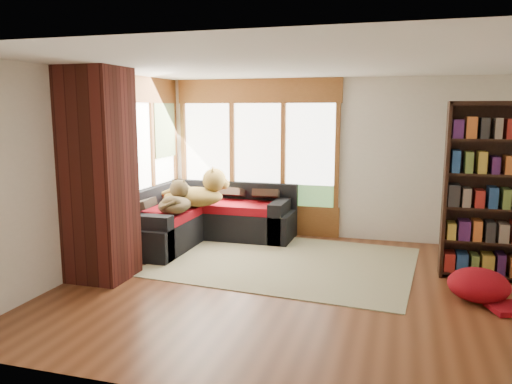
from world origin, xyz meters
The scene contains 16 objects.
floor centered at (0.00, 0.00, 0.00)m, with size 5.50×5.50×0.00m, color #582E18.
ceiling centered at (0.00, 0.00, 2.60)m, with size 5.50×5.50×0.00m, color white.
wall_back centered at (0.00, 2.50, 1.30)m, with size 5.50×0.04×2.60m, color silver.
wall_front centered at (0.00, -2.50, 1.30)m, with size 5.50×0.04×2.60m, color silver.
wall_left centered at (-2.75, 0.00, 1.30)m, with size 0.04×5.00×2.60m, color silver.
windows_back centered at (-1.20, 2.47, 1.35)m, with size 2.82×0.10×1.90m.
windows_left centered at (-2.72, 1.20, 1.35)m, with size 0.10×2.62×1.90m.
roller_blind centered at (-2.69, 2.03, 1.75)m, with size 0.03×0.72×0.90m, color #7B9860.
brick_chimney centered at (-2.40, -0.35, 1.30)m, with size 0.70×0.70×2.60m, color #471914.
sectional_sofa centered at (-1.95, 1.70, 0.30)m, with size 2.20×2.20×0.80m.
area_rug centered at (-0.35, 0.93, 0.01)m, with size 3.44×2.63×0.01m, color beige.
bookshelf centered at (2.14, 0.96, 1.10)m, with size 0.94×0.31×2.20m.
pouf centered at (2.03, 0.14, 0.19)m, with size 0.66×0.66×0.36m, color maroon.
dog_tan centered at (-1.89, 1.53, 0.80)m, with size 1.08×0.86×0.53m.
dog_brindle centered at (-2.03, 1.01, 0.74)m, with size 0.56×0.80×0.41m.
throw_pillows centered at (-1.86, 1.75, 0.76)m, with size 1.98×1.68×0.45m.
Camera 1 is at (1.15, -5.62, 2.09)m, focal length 35.00 mm.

